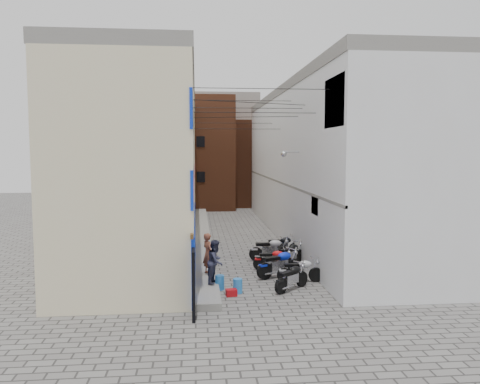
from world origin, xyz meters
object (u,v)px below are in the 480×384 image
object	(u,v)px
motorcycle_c	(280,262)
water_jug_far	(220,282)
motorcycle_g	(282,244)
motorcycle_f	(271,248)
red_crate	(231,293)
motorcycle_a	(292,276)
motorcycle_b	(300,269)
motorcycle_d	(273,258)
motorcycle_e	(291,253)
person_b	(216,261)
water_jug_near	(238,286)
person_a	(208,254)

from	to	relation	value
motorcycle_c	water_jug_far	distance (m)	3.02
motorcycle_c	motorcycle_g	size ratio (longest dim) A/B	1.12
motorcycle_f	red_crate	bearing A→B (deg)	-25.02
motorcycle_c	water_jug_far	bearing A→B (deg)	-83.74
motorcycle_a	motorcycle_c	distance (m)	1.87
motorcycle_b	motorcycle_d	world-z (taller)	motorcycle_b
motorcycle_c	water_jug_far	xyz separation A→B (m)	(-2.58, -1.53, -0.36)
motorcycle_a	water_jug_far	world-z (taller)	motorcycle_a
motorcycle_a	red_crate	world-z (taller)	motorcycle_a
motorcycle_e	motorcycle_g	distance (m)	2.02
motorcycle_e	motorcycle_f	bearing A→B (deg)	174.91
motorcycle_a	red_crate	bearing A→B (deg)	-119.13
motorcycle_c	motorcycle_f	world-z (taller)	motorcycle_c
motorcycle_f	red_crate	world-z (taller)	motorcycle_f
motorcycle_f	person_b	bearing A→B (deg)	-33.99
person_b	water_jug_near	distance (m)	1.25
motorcycle_a	motorcycle_g	world-z (taller)	motorcycle_g
motorcycle_e	water_jug_far	world-z (taller)	motorcycle_e
motorcycle_e	person_b	bearing A→B (deg)	-88.10
motorcycle_e	motorcycle_f	xyz separation A→B (m)	(-0.77, 1.04, 0.03)
motorcycle_f	red_crate	size ratio (longest dim) A/B	5.35
motorcycle_b	person_a	distance (m)	3.77
motorcycle_d	motorcycle_b	bearing A→B (deg)	25.15
person_b	water_jug_far	bearing A→B (deg)	-80.31
motorcycle_c	motorcycle_f	bearing A→B (deg)	153.76
motorcycle_f	water_jug_far	size ratio (longest dim) A/B	3.81
water_jug_near	water_jug_far	size ratio (longest dim) A/B	0.98
motorcycle_g	person_a	xyz separation A→B (m)	(-3.80, -4.08, 0.53)
motorcycle_d	water_jug_far	distance (m)	3.68
motorcycle_a	person_b	size ratio (longest dim) A/B	1.13
motorcycle_d	red_crate	distance (m)	4.11
red_crate	motorcycle_a	bearing A→B (deg)	11.71
motorcycle_e	person_a	bearing A→B (deg)	-103.56
motorcycle_b	person_b	world-z (taller)	person_b
motorcycle_b	red_crate	size ratio (longest dim) A/B	4.79
red_crate	motorcycle_e	bearing A→B (deg)	54.36
motorcycle_c	person_a	world-z (taller)	person_a
motorcycle_d	person_a	distance (m)	3.24
motorcycle_c	person_a	bearing A→B (deg)	-111.91
motorcycle_d	motorcycle_e	distance (m)	1.22
person_a	person_b	bearing A→B (deg)	166.24
water_jug_far	motorcycle_c	bearing A→B (deg)	30.67
motorcycle_g	water_jug_near	xyz separation A→B (m)	(-2.75, -5.98, -0.29)
person_a	red_crate	bearing A→B (deg)	175.31
water_jug_far	red_crate	size ratio (longest dim) A/B	1.41
motorcycle_f	water_jug_far	xyz separation A→B (m)	(-2.68, -4.50, -0.33)
motorcycle_f	person_a	size ratio (longest dim) A/B	1.25
motorcycle_a	motorcycle_f	xyz separation A→B (m)	(-0.03, 4.83, 0.06)
person_b	water_jug_far	distance (m)	0.82
motorcycle_g	person_b	world-z (taller)	person_b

